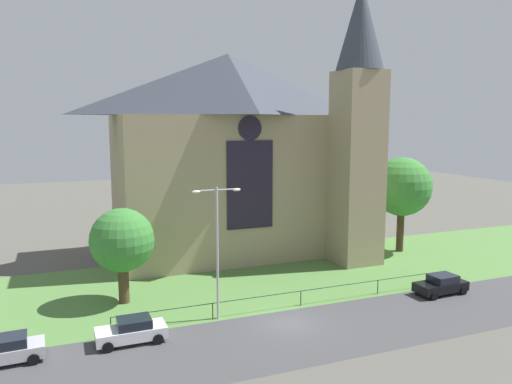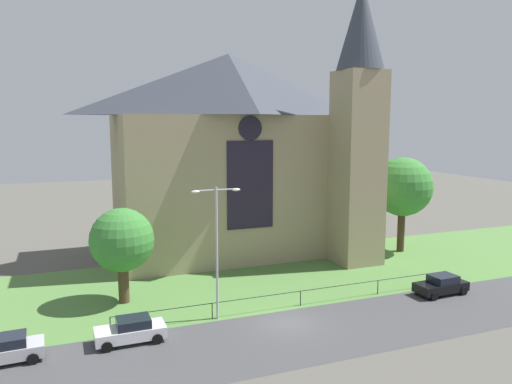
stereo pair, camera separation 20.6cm
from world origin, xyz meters
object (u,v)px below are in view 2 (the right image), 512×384
(tree_left_near, at_px, (122,241))
(parked_car_silver, at_px, (5,350))
(church_building, at_px, (238,153))
(tree_right_far, at_px, (403,187))
(parked_car_white, at_px, (131,330))
(parked_car_black, at_px, (441,285))
(streetlamp_near, at_px, (217,237))

(tree_left_near, height_order, parked_car_silver, tree_left_near)
(church_building, bearing_deg, tree_right_far, -19.68)
(parked_car_white, bearing_deg, parked_car_silver, 0.33)
(tree_right_far, xyz_separation_m, parked_car_white, (-28.99, -11.81, -5.98))
(tree_left_near, relative_size, parked_car_black, 1.67)
(tree_right_far, relative_size, parked_car_silver, 2.30)
(tree_right_far, bearing_deg, parked_car_white, -157.84)
(parked_car_black, bearing_deg, parked_car_white, -2.69)
(church_building, height_order, streetlamp_near, church_building)
(tree_left_near, height_order, parked_car_black, tree_left_near)
(parked_car_white, bearing_deg, church_building, -127.32)
(tree_right_far, distance_m, tree_left_near, 29.04)
(tree_left_near, relative_size, parked_car_white, 1.69)
(church_building, height_order, parked_car_silver, church_building)
(church_building, height_order, parked_car_white, church_building)
(parked_car_black, bearing_deg, tree_right_far, -116.23)
(parked_car_silver, relative_size, parked_car_white, 1.01)
(church_building, relative_size, tree_left_near, 3.65)
(tree_right_far, bearing_deg, church_building, 160.32)
(church_building, distance_m, parked_car_white, 23.85)
(tree_right_far, distance_m, parked_car_white, 31.86)
(streetlamp_near, bearing_deg, tree_right_far, 24.00)
(tree_right_far, height_order, parked_car_silver, tree_right_far)
(parked_car_black, bearing_deg, parked_car_silver, -2.46)
(streetlamp_near, distance_m, parked_car_white, 7.94)
(parked_car_silver, xyz_separation_m, parked_car_white, (6.93, 0.09, 0.00))
(parked_car_white, distance_m, parked_car_black, 23.71)
(tree_left_near, distance_m, parked_car_silver, 11.01)
(tree_right_far, height_order, streetlamp_near, tree_right_far)
(tree_right_far, xyz_separation_m, tree_left_near, (-28.58, -4.71, -2.01))
(streetlamp_near, xyz_separation_m, parked_car_white, (-5.99, -1.57, -4.97))
(tree_left_near, bearing_deg, parked_car_silver, -135.60)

